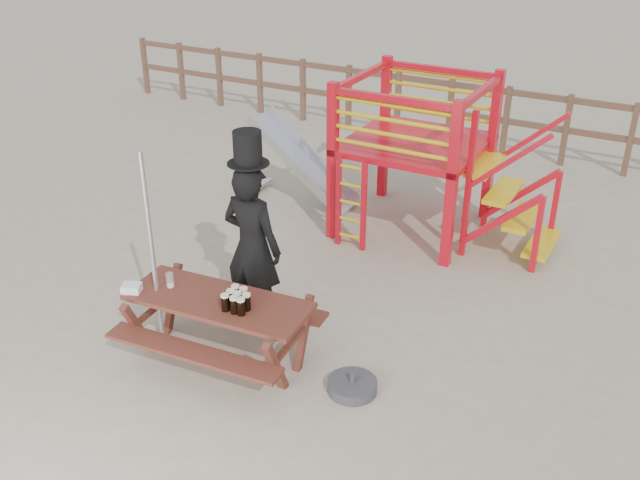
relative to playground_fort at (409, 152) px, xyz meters
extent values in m
plane|color=tan|center=(-0.12, -3.58, -1.07)|extent=(60.00, 60.00, 0.00)
cube|color=brown|center=(-0.12, 3.42, 0.03)|extent=(15.00, 0.06, 0.10)
cube|color=brown|center=(-0.12, 3.42, -0.47)|extent=(15.00, 0.06, 0.10)
cube|color=brown|center=(-7.62, 3.42, -0.47)|extent=(0.09, 0.09, 1.20)
cube|color=brown|center=(-6.62, 3.42, -0.47)|extent=(0.09, 0.09, 1.20)
cube|color=brown|center=(-5.62, 3.42, -0.47)|extent=(0.09, 0.09, 1.20)
cube|color=brown|center=(-4.62, 3.42, -0.47)|extent=(0.09, 0.09, 1.20)
cube|color=brown|center=(-3.62, 3.42, -0.47)|extent=(0.09, 0.09, 1.20)
cube|color=brown|center=(-2.62, 3.42, -0.47)|extent=(0.09, 0.09, 1.20)
cube|color=brown|center=(-1.62, 3.42, -0.47)|extent=(0.09, 0.09, 1.20)
cube|color=brown|center=(-0.62, 3.42, -0.47)|extent=(0.09, 0.09, 1.20)
cube|color=brown|center=(0.38, 3.42, -0.47)|extent=(0.09, 0.09, 1.20)
cube|color=brown|center=(1.38, 3.42, -0.47)|extent=(0.09, 0.09, 1.20)
cube|color=brown|center=(2.38, 3.42, -0.47)|extent=(0.09, 0.09, 1.20)
cube|color=red|center=(-0.72, -0.78, -0.02)|extent=(0.12, 0.12, 2.10)
cube|color=red|center=(0.88, -0.78, -0.02)|extent=(0.12, 0.12, 2.10)
cube|color=red|center=(-0.72, 0.82, -0.02)|extent=(0.12, 0.12, 2.10)
cube|color=red|center=(0.88, 0.82, -0.02)|extent=(0.12, 0.12, 2.10)
cube|color=red|center=(0.08, 0.02, 0.13)|extent=(1.72, 1.72, 0.08)
cube|color=red|center=(0.08, -0.78, 0.93)|extent=(1.60, 0.08, 0.08)
cube|color=red|center=(0.08, 0.82, 0.93)|extent=(1.60, 0.08, 0.08)
cube|color=red|center=(-0.72, 0.02, 0.93)|extent=(0.08, 1.60, 0.08)
cube|color=red|center=(0.88, 0.02, 0.93)|extent=(0.08, 1.60, 0.08)
cylinder|color=yellow|center=(0.08, -0.78, 0.31)|extent=(1.50, 0.05, 0.05)
cylinder|color=yellow|center=(0.08, 0.82, 0.31)|extent=(1.50, 0.05, 0.05)
cylinder|color=yellow|center=(0.08, -0.78, 0.49)|extent=(1.50, 0.05, 0.05)
cylinder|color=yellow|center=(0.08, 0.82, 0.49)|extent=(1.50, 0.05, 0.05)
cylinder|color=yellow|center=(0.08, -0.78, 0.67)|extent=(1.50, 0.05, 0.05)
cylinder|color=yellow|center=(0.08, 0.82, 0.67)|extent=(1.50, 0.05, 0.05)
cylinder|color=yellow|center=(0.08, -0.78, 0.85)|extent=(1.50, 0.05, 0.05)
cylinder|color=yellow|center=(0.08, 0.82, 0.85)|extent=(1.50, 0.05, 0.05)
cube|color=red|center=(-0.55, -0.93, -0.47)|extent=(0.06, 0.06, 1.20)
cube|color=red|center=(-0.19, -0.93, -0.47)|extent=(0.06, 0.06, 1.20)
cylinder|color=yellow|center=(-0.37, -0.93, -0.92)|extent=(0.36, 0.04, 0.04)
cylinder|color=yellow|center=(-0.37, -0.93, -0.68)|extent=(0.36, 0.04, 0.04)
cylinder|color=yellow|center=(-0.37, -0.93, -0.44)|extent=(0.36, 0.04, 0.04)
cylinder|color=yellow|center=(-0.37, -0.93, -0.20)|extent=(0.36, 0.04, 0.04)
cylinder|color=yellow|center=(-0.37, -0.93, 0.04)|extent=(0.36, 0.04, 0.04)
cube|color=yellow|center=(1.03, 0.02, 0.01)|extent=(0.30, 0.90, 0.06)
cube|color=yellow|center=(1.31, 0.02, -0.29)|extent=(0.30, 0.90, 0.06)
cube|color=yellow|center=(1.59, 0.02, -0.59)|extent=(0.30, 0.90, 0.06)
cube|color=yellow|center=(1.87, 0.02, -0.89)|extent=(0.30, 0.90, 0.06)
cube|color=red|center=(1.43, -0.43, -0.47)|extent=(0.95, 0.08, 0.86)
cube|color=red|center=(1.43, 0.47, -0.47)|extent=(0.95, 0.08, 0.86)
cube|color=silver|center=(-1.62, 0.02, -0.45)|extent=(1.53, 0.55, 1.21)
cube|color=silver|center=(-1.62, -0.25, -0.41)|extent=(1.58, 0.04, 1.28)
cube|color=silver|center=(-1.62, 0.29, -0.41)|extent=(1.58, 0.04, 1.28)
cube|color=silver|center=(-2.52, 0.02, -0.97)|extent=(0.35, 0.55, 0.05)
cube|color=maroon|center=(-0.41, -3.71, -0.39)|extent=(1.86, 0.83, 0.05)
cube|color=maroon|center=(-0.36, -4.21, -0.66)|extent=(1.82, 0.41, 0.04)
cube|color=maroon|center=(-0.45, -3.22, -0.66)|extent=(1.82, 0.41, 0.04)
cube|color=maroon|center=(-1.17, -3.78, -0.75)|extent=(0.17, 1.09, 0.65)
cube|color=maroon|center=(0.36, -3.65, -0.75)|extent=(0.17, 1.09, 0.65)
imported|color=black|center=(-0.47, -3.01, -0.15)|extent=(0.69, 0.47, 1.85)
cube|color=#0C8D32|center=(-0.46, -2.86, 0.07)|extent=(0.07, 0.02, 0.43)
cylinder|color=black|center=(-0.47, -3.01, 0.78)|extent=(0.42, 0.42, 0.01)
cylinder|color=black|center=(-0.47, -3.01, 0.95)|extent=(0.28, 0.28, 0.32)
cube|color=white|center=(-0.46, -2.87, 1.06)|extent=(0.15, 0.01, 0.04)
cylinder|color=#B2B2B7|center=(-1.04, -3.87, 0.00)|extent=(0.05, 0.05, 2.15)
cylinder|color=#39393E|center=(0.97, -3.53, -1.02)|extent=(0.47, 0.47, 0.11)
cylinder|color=#39393E|center=(0.97, -3.53, -0.92)|extent=(0.05, 0.05, 0.09)
cube|color=white|center=(-1.23, -4.01, -0.33)|extent=(0.22, 0.20, 0.08)
cylinder|color=black|center=(-0.23, -3.84, -0.30)|extent=(0.08, 0.08, 0.15)
cylinder|color=#F1E7C5|center=(-0.23, -3.84, -0.21)|extent=(0.08, 0.08, 0.02)
cylinder|color=black|center=(-0.13, -3.83, -0.30)|extent=(0.08, 0.08, 0.15)
cylinder|color=#F1E7C5|center=(-0.13, -3.83, -0.21)|extent=(0.08, 0.08, 0.02)
cylinder|color=black|center=(-0.05, -3.82, -0.30)|extent=(0.08, 0.08, 0.15)
cylinder|color=#F1E7C5|center=(-0.05, -3.82, -0.21)|extent=(0.08, 0.08, 0.02)
cylinder|color=black|center=(-0.23, -3.74, -0.30)|extent=(0.08, 0.08, 0.15)
cylinder|color=#F1E7C5|center=(-0.23, -3.74, -0.21)|extent=(0.08, 0.08, 0.02)
cylinder|color=black|center=(-0.15, -3.75, -0.30)|extent=(0.08, 0.08, 0.15)
cylinder|color=#F1E7C5|center=(-0.15, -3.75, -0.21)|extent=(0.08, 0.08, 0.02)
cylinder|color=black|center=(-0.06, -3.73, -0.30)|extent=(0.08, 0.08, 0.15)
cylinder|color=#F1E7C5|center=(-0.06, -3.73, -0.21)|extent=(0.08, 0.08, 0.02)
cylinder|color=black|center=(-0.23, -3.65, -0.30)|extent=(0.08, 0.08, 0.15)
cylinder|color=#F1E7C5|center=(-0.23, -3.65, -0.21)|extent=(0.08, 0.08, 0.02)
cylinder|color=black|center=(-0.14, -3.65, -0.30)|extent=(0.08, 0.08, 0.15)
cylinder|color=#F1E7C5|center=(-0.14, -3.65, -0.21)|extent=(0.08, 0.08, 0.02)
cylinder|color=silver|center=(-0.96, -3.75, -0.30)|extent=(0.08, 0.08, 0.15)
cylinder|color=#F1E7C5|center=(-0.96, -3.75, -0.36)|extent=(0.07, 0.07, 0.02)
camera|label=1|loc=(3.29, -8.34, 3.29)|focal=40.00mm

